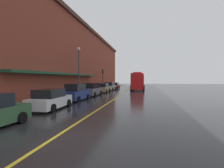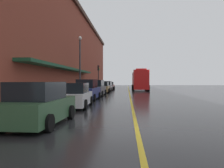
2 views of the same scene
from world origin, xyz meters
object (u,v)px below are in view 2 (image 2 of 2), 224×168
(parking_meter_1, at_px, (86,87))
(street_lamp_left, at_px, (80,59))
(fire_truck, at_px, (140,80))
(parked_car_0, at_px, (39,105))
(parked_car_3, at_px, (96,88))
(parking_meter_0, at_px, (91,86))
(parked_car_4, at_px, (103,88))
(parked_car_6, at_px, (110,86))
(parking_meter_2, at_px, (96,85))
(parked_car_1, at_px, (74,96))
(traffic_light_near, at_px, (98,73))
(parking_meter_3, at_px, (17,97))
(parked_car_5, at_px, (106,86))
(parked_car_2, at_px, (88,90))

(parking_meter_1, distance_m, street_lamp_left, 3.46)
(fire_truck, bearing_deg, parked_car_0, -10.85)
(parked_car_3, distance_m, parking_meter_0, 4.45)
(parked_car_3, relative_size, parking_meter_0, 3.69)
(parked_car_4, bearing_deg, street_lamp_left, 162.28)
(parked_car_4, xyz_separation_m, parking_meter_0, (-1.36, -2.12, 0.29))
(parked_car_4, distance_m, street_lamp_left, 7.86)
(parking_meter_1, bearing_deg, parked_car_6, 85.18)
(parking_meter_1, distance_m, parking_meter_2, 8.91)
(parked_car_0, xyz_separation_m, parked_car_1, (0.04, 5.82, -0.04))
(traffic_light_near, bearing_deg, parked_car_3, -83.71)
(fire_truck, bearing_deg, parking_meter_1, -28.26)
(parked_car_6, xyz_separation_m, fire_truck, (5.88, -3.97, 1.09))
(parked_car_6, height_order, fire_truck, fire_truck)
(parked_car_1, height_order, traffic_light_near, traffic_light_near)
(parked_car_6, bearing_deg, traffic_light_near, 167.70)
(parked_car_0, height_order, parking_meter_3, parked_car_0)
(parked_car_5, bearing_deg, parking_meter_1, 175.76)
(parked_car_5, relative_size, parking_meter_1, 3.62)
(parking_meter_0, xyz_separation_m, parking_meter_1, (0.00, -3.90, 0.00))
(parked_car_4, height_order, parking_meter_0, parked_car_4)
(parked_car_4, relative_size, parking_meter_2, 3.50)
(parked_car_0, bearing_deg, street_lamp_left, 8.63)
(parked_car_0, distance_m, parking_meter_3, 1.69)
(traffic_light_near, bearing_deg, parking_meter_1, -90.32)
(parked_car_4, bearing_deg, parked_car_0, 178.70)
(parked_car_0, height_order, parking_meter_0, parked_car_0)
(parked_car_6, bearing_deg, parking_meter_0, 173.79)
(parked_car_1, xyz_separation_m, parking_meter_0, (-1.44, 15.76, 0.29))
(parked_car_3, bearing_deg, parking_meter_3, 176.81)
(parked_car_0, xyz_separation_m, parked_car_4, (-0.04, 23.71, -0.04))
(parking_meter_3, bearing_deg, fire_truck, 76.41)
(parking_meter_0, bearing_deg, parked_car_1, -84.77)
(parking_meter_0, bearing_deg, parking_meter_3, -90.00)
(parked_car_3, relative_size, parked_car_4, 1.05)
(parked_car_3, bearing_deg, parked_car_4, 1.16)
(parked_car_3, relative_size, parked_car_6, 1.10)
(parked_car_1, relative_size, parking_meter_0, 3.44)
(parking_meter_0, distance_m, street_lamp_left, 5.69)
(parked_car_6, xyz_separation_m, traffic_light_near, (-1.44, -6.60, 2.42))
(parked_car_2, bearing_deg, street_lamp_left, 21.20)
(parked_car_2, height_order, parking_meter_0, parked_car_2)
(parked_car_1, xyz_separation_m, parked_car_6, (0.05, 29.61, -0.04))
(parked_car_5, xyz_separation_m, parked_car_6, (0.12, 5.62, -0.07))
(parked_car_0, height_order, parking_meter_1, parked_car_0)
(parked_car_5, xyz_separation_m, parking_meter_1, (-1.38, -12.13, 0.26))
(parking_meter_0, bearing_deg, parked_car_3, -72.61)
(parked_car_6, height_order, traffic_light_near, traffic_light_near)
(parked_car_2, bearing_deg, parked_car_5, 1.95)
(parking_meter_2, distance_m, street_lamp_left, 10.16)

